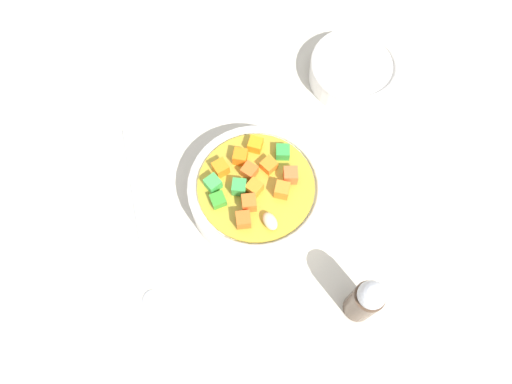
# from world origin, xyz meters

# --- Properties ---
(ground_plane) EXTENTS (1.40, 1.40, 0.02)m
(ground_plane) POSITION_xyz_m (0.00, 0.00, -0.01)
(ground_plane) COLOR #BAB2A0
(soup_bowl_main) EXTENTS (0.16, 0.16, 0.06)m
(soup_bowl_main) POSITION_xyz_m (-0.00, -0.00, 0.02)
(soup_bowl_main) COLOR white
(soup_bowl_main) RESTS_ON ground_plane
(spoon) EXTENTS (0.14, 0.22, 0.01)m
(spoon) POSITION_xyz_m (-0.12, -0.08, 0.00)
(spoon) COLOR silver
(spoon) RESTS_ON ground_plane
(side_bowl_small) EXTENTS (0.12, 0.12, 0.04)m
(side_bowl_small) POSITION_xyz_m (0.07, 0.21, 0.02)
(side_bowl_small) COLOR white
(side_bowl_small) RESTS_ON ground_plane
(pepper_shaker) EXTENTS (0.03, 0.03, 0.09)m
(pepper_shaker) POSITION_xyz_m (0.14, -0.09, 0.04)
(pepper_shaker) COLOR #4C3828
(pepper_shaker) RESTS_ON ground_plane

